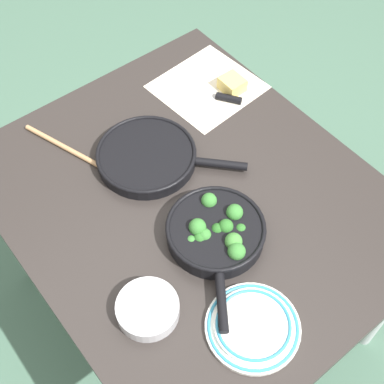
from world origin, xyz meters
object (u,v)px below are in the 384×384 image
skillet_broccoli (216,232)px  prep_bowl_steel (148,309)px  grater_knife (215,96)px  cheese_block (232,84)px  wooden_spoon (89,160)px  dinner_plate_stack (253,326)px  skillet_eggs (148,156)px

skillet_broccoli → prep_bowl_steel: 0.27m
grater_knife → cheese_block: 0.07m
wooden_spoon → cheese_block: 0.53m
cheese_block → dinner_plate_stack: bearing=-37.6°
grater_knife → cheese_block: (0.00, 0.07, 0.01)m
skillet_broccoli → grater_knife: size_ratio=1.65×
wooden_spoon → cheese_block: bearing=67.9°
dinner_plate_stack → skillet_broccoli: bearing=159.3°
wooden_spoon → skillet_eggs: bearing=34.5°
dinner_plate_stack → prep_bowl_steel: size_ratio=1.49×
skillet_eggs → wooden_spoon: size_ratio=0.96×
grater_knife → dinner_plate_stack: 0.78m
prep_bowl_steel → dinner_plate_stack: bearing=42.3°
skillet_broccoli → skillet_eggs: size_ratio=0.98×
cheese_block → dinner_plate_stack: (0.65, -0.50, -0.01)m
prep_bowl_steel → cheese_block: bearing=124.4°
wooden_spoon → grater_knife: grater_knife is taller
cheese_block → prep_bowl_steel: bearing=-55.6°
skillet_eggs → dinner_plate_stack: size_ratio=1.62×
skillet_broccoli → grater_knife: 0.53m
dinner_plate_stack → prep_bowl_steel: bearing=-137.7°
grater_knife → wooden_spoon: bearing=52.7°
skillet_broccoli → cheese_block: bearing=170.8°
dinner_plate_stack → cheese_block: bearing=142.4°
dinner_plate_stack → skillet_eggs: bearing=169.4°
skillet_eggs → wooden_spoon: bearing=-170.0°
cheese_block → prep_bowl_steel: size_ratio=0.49×
skillet_eggs → prep_bowl_steel: bearing=-78.9°
skillet_broccoli → dinner_plate_stack: skillet_broccoli is taller
skillet_eggs → cheese_block: size_ratio=4.94×
grater_knife → prep_bowl_steel: bearing=93.7°
skillet_eggs → grater_knife: 0.33m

